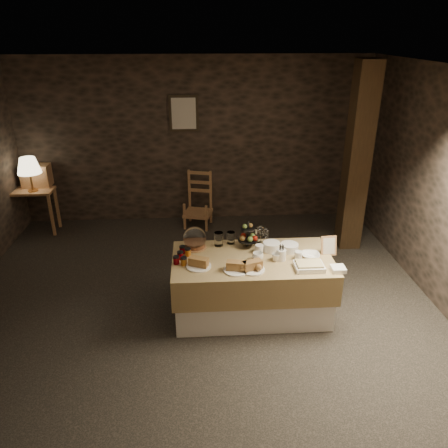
{
  "coord_description": "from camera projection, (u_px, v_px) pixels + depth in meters",
  "views": [
    {
      "loc": [
        0.03,
        -4.34,
        2.95
      ],
      "look_at": [
        0.32,
        0.2,
        0.89
      ],
      "focal_mm": 35.0,
      "sensor_mm": 36.0,
      "label": 1
    }
  ],
  "objects": [
    {
      "name": "fruit_stand",
      "position": [
        248.0,
        237.0,
        4.89
      ],
      "size": [
        0.22,
        0.22,
        0.31
      ],
      "rotation": [
        0.0,
        0.0,
        -0.17
      ],
      "color": "black",
      "rests_on": "buffet_table"
    },
    {
      "name": "wine_rack",
      "position": [
        36.0,
        176.0,
        6.73
      ],
      "size": [
        0.42,
        0.26,
        0.34
      ],
      "primitive_type": "cube",
      "color": "olive",
      "rests_on": "console_table"
    },
    {
      "name": "console_table",
      "position": [
        33.0,
        198.0,
        6.68
      ],
      "size": [
        0.65,
        0.37,
        0.7
      ],
      "color": "olive",
      "rests_on": "ground_plane"
    },
    {
      "name": "cup_b",
      "position": [
        276.0,
        257.0,
        4.62
      ],
      "size": [
        0.1,
        0.1,
        0.08
      ],
      "primitive_type": "imported",
      "rotation": [
        0.0,
        0.0,
        0.11
      ],
      "color": "white",
      "rests_on": "buffet_table"
    },
    {
      "name": "bread_platter_center",
      "position": [
        236.0,
        267.0,
        4.44
      ],
      "size": [
        0.26,
        0.26,
        0.11
      ],
      "color": "white",
      "rests_on": "buffet_table"
    },
    {
      "name": "cake_dome",
      "position": [
        195.0,
        239.0,
        4.88
      ],
      "size": [
        0.26,
        0.26,
        0.26
      ],
      "color": "olive",
      "rests_on": "buffet_table"
    },
    {
      "name": "cup_a",
      "position": [
        258.0,
        257.0,
        4.63
      ],
      "size": [
        0.12,
        0.12,
        0.09
      ],
      "primitive_type": "imported",
      "rotation": [
        0.0,
        0.0,
        -0.01
      ],
      "color": "white",
      "rests_on": "buffet_table"
    },
    {
      "name": "tart_dish",
      "position": [
        309.0,
        266.0,
        4.48
      ],
      "size": [
        0.3,
        0.22,
        0.07
      ],
      "color": "white",
      "rests_on": "buffet_table"
    },
    {
      "name": "bread_platter_left",
      "position": [
        199.0,
        263.0,
        4.51
      ],
      "size": [
        0.26,
        0.26,
        0.11
      ],
      "color": "white",
      "rests_on": "buffet_table"
    },
    {
      "name": "bowl",
      "position": [
        311.0,
        255.0,
        4.7
      ],
      "size": [
        0.21,
        0.21,
        0.05
      ],
      "primitive_type": "imported",
      "rotation": [
        0.0,
        0.0,
        -0.1
      ],
      "color": "white",
      "rests_on": "buffet_table"
    },
    {
      "name": "framed_picture",
      "position": [
        184.0,
        113.0,
        6.68
      ],
      "size": [
        0.45,
        0.04,
        0.55
      ],
      "color": "#2E2417",
      "rests_on": "room_shell"
    },
    {
      "name": "plate_stack_a",
      "position": [
        271.0,
        246.0,
        4.83
      ],
      "size": [
        0.19,
        0.19,
        0.1
      ],
      "primitive_type": "cylinder",
      "color": "white",
      "rests_on": "buffet_table"
    },
    {
      "name": "mug_c",
      "position": [
        259.0,
        249.0,
        4.79
      ],
      "size": [
        0.09,
        0.09,
        0.09
      ],
      "primitive_type": "cylinder",
      "color": "white",
      "rests_on": "buffet_table"
    },
    {
      "name": "storage_jar_b",
      "position": [
        231.0,
        238.0,
        4.99
      ],
      "size": [
        0.09,
        0.09,
        0.14
      ],
      "primitive_type": "cylinder",
      "color": "white",
      "rests_on": "buffet_table"
    },
    {
      "name": "storage_jar_a",
      "position": [
        219.0,
        239.0,
        4.94
      ],
      "size": [
        0.1,
        0.1,
        0.16
      ],
      "primitive_type": "cylinder",
      "color": "white",
      "rests_on": "buffet_table"
    },
    {
      "name": "ground_plane",
      "position": [
        198.0,
        300.0,
        5.16
      ],
      "size": [
        5.5,
        5.0,
        0.01
      ],
      "primitive_type": "cube",
      "color": "black",
      "rests_on": "ground"
    },
    {
      "name": "chair",
      "position": [
        198.0,
        202.0,
        7.0
      ],
      "size": [
        0.5,
        0.48,
        0.69
      ],
      "rotation": [
        0.0,
        0.0,
        -0.25
      ],
      "color": "olive",
      "rests_on": "ground_plane"
    },
    {
      "name": "square_dish",
      "position": [
        338.0,
        269.0,
        4.44
      ],
      "size": [
        0.14,
        0.14,
        0.04
      ],
      "primitive_type": "cube",
      "color": "white",
      "rests_on": "buffet_table"
    },
    {
      "name": "buffet_table",
      "position": [
        252.0,
        281.0,
        4.81
      ],
      "size": [
        1.72,
        0.92,
        0.68
      ],
      "color": "white",
      "rests_on": "ground_plane"
    },
    {
      "name": "cutlery_holder",
      "position": [
        281.0,
        255.0,
        4.63
      ],
      "size": [
        0.1,
        0.1,
        0.12
      ],
      "primitive_type": "cylinder",
      "color": "white",
      "rests_on": "buffet_table"
    },
    {
      "name": "timber_column",
      "position": [
        357.0,
        160.0,
        5.97
      ],
      "size": [
        0.3,
        0.3,
        2.6
      ],
      "primitive_type": "cube",
      "color": "black",
      "rests_on": "ground_plane"
    },
    {
      "name": "plate_stack_b",
      "position": [
        289.0,
        247.0,
        4.83
      ],
      "size": [
        0.2,
        0.2,
        0.08
      ],
      "primitive_type": "cylinder",
      "color": "white",
      "rests_on": "buffet_table"
    },
    {
      "name": "mug_d",
      "position": [
        298.0,
        255.0,
        4.66
      ],
      "size": [
        0.08,
        0.08,
        0.09
      ],
      "primitive_type": "cylinder",
      "color": "white",
      "rests_on": "buffet_table"
    },
    {
      "name": "menu_frame",
      "position": [
        329.0,
        246.0,
        4.76
      ],
      "size": [
        0.17,
        0.08,
        0.22
      ],
      "primitive_type": "cube",
      "rotation": [
        -0.24,
        0.0,
        0.07
      ],
      "color": "olive",
      "rests_on": "buffet_table"
    },
    {
      "name": "jam_jars",
      "position": [
        182.0,
        256.0,
        4.66
      ],
      "size": [
        0.18,
        0.32,
        0.07
      ],
      "color": "#64040C",
      "rests_on": "buffet_table"
    },
    {
      "name": "bread_platter_right",
      "position": [
        252.0,
        267.0,
        4.45
      ],
      "size": [
        0.26,
        0.26,
        0.11
      ],
      "color": "white",
      "rests_on": "buffet_table"
    },
    {
      "name": "table_lamp",
      "position": [
        28.0,
        166.0,
        6.42
      ],
      "size": [
        0.35,
        0.35,
        0.52
      ],
      "color": "#A97339",
      "rests_on": "console_table"
    },
    {
      "name": "room_shell",
      "position": [
        194.0,
        174.0,
        4.52
      ],
      "size": [
        5.52,
        5.02,
        2.6
      ],
      "color": "black",
      "rests_on": "ground"
    }
  ]
}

